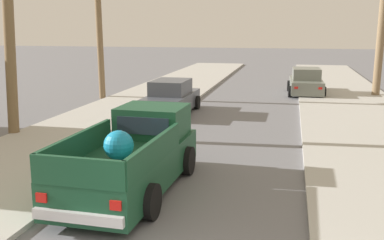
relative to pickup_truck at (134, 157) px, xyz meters
The scene contains 7 objects.
sidewalk_left 7.91m from the pickup_truck, 118.09° to the left, with size 4.91×60.00×0.12m, color #B2AFA8.
sidewalk_right 9.57m from the pickup_truck, 46.80° to the left, with size 4.91×60.00×0.12m, color #B2AFA8.
curb_left 7.48m from the pickup_truck, 110.92° to the left, with size 0.16×60.00×0.10m, color silver.
curb_right 8.88m from the pickup_truck, 51.78° to the left, with size 0.16×60.00×0.10m, color silver.
pickup_truck is the anchor object (origin of this frame).
car_left_near 17.45m from the pickup_truck, 75.16° to the left, with size 2.13×4.31×1.54m.
car_right_near 9.63m from the pickup_truck, 99.87° to the left, with size 2.05×4.27×1.54m.
Camera 1 is at (2.20, -4.77, 3.86)m, focal length 41.75 mm.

